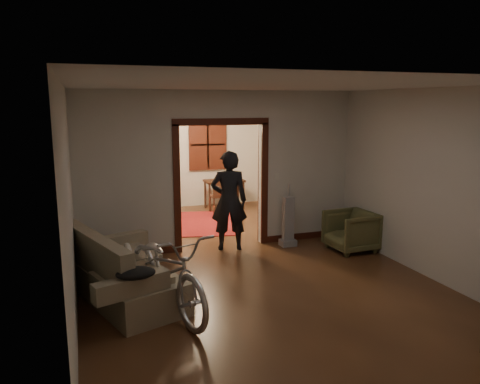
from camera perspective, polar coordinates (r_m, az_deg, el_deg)
name	(u,v)px	position (r m, az deg, el deg)	size (l,w,h in m)	color
floor	(234,259)	(7.95, -0.71, -8.14)	(5.00, 8.50, 0.01)	#3B2112
ceiling	(234,89)	(7.52, -0.76, 12.48)	(5.00, 8.50, 0.01)	white
wall_back	(180,151)	(11.69, -7.33, 4.93)	(5.00, 0.02, 2.80)	beige
wall_left	(71,185)	(7.23, -19.90, 0.76)	(0.02, 8.50, 2.80)	beige
wall_right	(366,170)	(8.71, 15.09, 2.65)	(0.02, 8.50, 2.80)	beige
partition_wall	(221,170)	(8.31, -2.37, 2.64)	(5.00, 0.14, 2.80)	beige
door_casing	(221,187)	(8.36, -2.35, 0.61)	(1.74, 0.20, 2.32)	#3B160D
far_window	(208,145)	(11.79, -3.96, 5.78)	(0.98, 0.06, 1.28)	black
chandelier	(196,114)	(9.92, -5.36, 9.44)	(0.24, 0.24, 0.24)	#FFE0A5
light_switch	(277,176)	(8.62, 4.49, 1.91)	(0.08, 0.01, 0.12)	silver
sofa	(124,266)	(6.44, -13.91, -8.75)	(0.90, 2.00, 0.92)	#6C6248
rolled_paper	(130,253)	(6.71, -13.32, -7.29)	(0.09, 0.09, 0.75)	beige
jacket	(136,273)	(5.52, -12.59, -9.63)	(0.45, 0.34, 0.13)	black
bicycle	(167,270)	(5.96, -8.92, -9.39)	(0.71, 2.04, 1.07)	silver
armchair	(351,231)	(8.51, 13.35, -4.65)	(0.76, 0.78, 0.71)	brown
vacuum	(288,221)	(8.57, 5.90, -3.58)	(0.28, 0.22, 0.92)	gray
person	(229,201)	(8.24, -1.36, -1.07)	(0.65, 0.42, 1.77)	black
oriental_rug	(198,223)	(10.24, -5.14, -3.78)	(1.63, 2.14, 0.02)	maroon
locker	(134,177)	(10.97, -12.80, 1.83)	(0.92, 0.51, 1.83)	#2B3721
globe	(132,132)	(10.87, -13.03, 7.16)	(0.28, 0.28, 0.28)	#1E5972
desk	(224,195)	(11.54, -1.93, -0.32)	(0.95, 0.53, 0.71)	black
desk_chair	(219,196)	(11.07, -2.63, -0.45)	(0.37, 0.37, 0.84)	black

